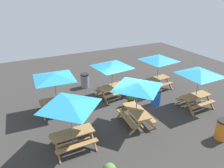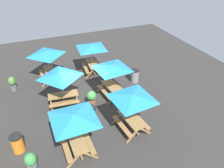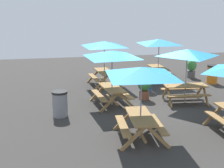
{
  "view_description": "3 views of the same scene",
  "coord_description": "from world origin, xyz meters",
  "px_view_note": "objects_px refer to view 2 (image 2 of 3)",
  "views": [
    {
      "loc": [
        5.54,
        9.14,
        6.35
      ],
      "look_at": [
        -0.03,
        -1.81,
        0.9
      ],
      "focal_mm": 35.0,
      "sensor_mm": 36.0,
      "label": 1
    },
    {
      "loc": [
        -11.0,
        2.7,
        8.52
      ],
      "look_at": [
        -0.03,
        -1.81,
        0.9
      ],
      "focal_mm": 35.0,
      "sensor_mm": 36.0,
      "label": 2
    },
    {
      "loc": [
        12.22,
        -4.24,
        4.12
      ],
      "look_at": [
        -0.03,
        -1.81,
        0.9
      ],
      "focal_mm": 50.0,
      "sensor_mm": 36.0,
      "label": 3
    }
  ],
  "objects_px": {
    "potted_plant_0": "(31,162)",
    "potted_plant_2": "(92,98)",
    "picnic_table_3": "(60,77)",
    "picnic_table_5": "(47,55)",
    "picnic_table_0": "(91,49)",
    "potted_plant_1": "(12,83)",
    "picnic_table_4": "(132,99)",
    "trash_bin_blue": "(91,114)",
    "trash_bin_gray": "(135,76)",
    "picnic_table_1": "(74,120)",
    "picnic_table_2": "(112,69)",
    "trash_bin_orange": "(17,143)"
  },
  "relations": [
    {
      "from": "trash_bin_orange",
      "to": "potted_plant_0",
      "type": "relative_size",
      "value": 0.93
    },
    {
      "from": "picnic_table_0",
      "to": "picnic_table_1",
      "type": "xyz_separation_m",
      "value": [
        -7.15,
        3.09,
        0.0
      ]
    },
    {
      "from": "trash_bin_blue",
      "to": "potted_plant_0",
      "type": "xyz_separation_m",
      "value": [
        -2.11,
        3.39,
        0.08
      ]
    },
    {
      "from": "picnic_table_0",
      "to": "potted_plant_0",
      "type": "xyz_separation_m",
      "value": [
        -7.47,
        5.22,
        -1.42
      ]
    },
    {
      "from": "potted_plant_0",
      "to": "potted_plant_2",
      "type": "distance_m",
      "value": 5.23
    },
    {
      "from": "picnic_table_1",
      "to": "potted_plant_1",
      "type": "relative_size",
      "value": 2.75
    },
    {
      "from": "picnic_table_2",
      "to": "potted_plant_0",
      "type": "bearing_deg",
      "value": 119.57
    },
    {
      "from": "picnic_table_5",
      "to": "trash_bin_orange",
      "type": "relative_size",
      "value": 2.38
    },
    {
      "from": "trash_bin_gray",
      "to": "picnic_table_0",
      "type": "bearing_deg",
      "value": 43.54
    },
    {
      "from": "picnic_table_0",
      "to": "potted_plant_1",
      "type": "relative_size",
      "value": 2.75
    },
    {
      "from": "picnic_table_3",
      "to": "picnic_table_5",
      "type": "xyz_separation_m",
      "value": [
        3.38,
        0.3,
        0.0
      ]
    },
    {
      "from": "picnic_table_1",
      "to": "potted_plant_0",
      "type": "height_order",
      "value": "picnic_table_1"
    },
    {
      "from": "potted_plant_1",
      "to": "trash_bin_blue",
      "type": "bearing_deg",
      "value": -141.49
    },
    {
      "from": "trash_bin_gray",
      "to": "potted_plant_2",
      "type": "xyz_separation_m",
      "value": [
        -1.45,
        3.73,
        0.07
      ]
    },
    {
      "from": "picnic_table_2",
      "to": "trash_bin_blue",
      "type": "height_order",
      "value": "picnic_table_2"
    },
    {
      "from": "picnic_table_1",
      "to": "potted_plant_0",
      "type": "xyz_separation_m",
      "value": [
        -0.32,
        2.13,
        -1.42
      ]
    },
    {
      "from": "trash_bin_orange",
      "to": "potted_plant_0",
      "type": "height_order",
      "value": "potted_plant_0"
    },
    {
      "from": "trash_bin_orange",
      "to": "trash_bin_gray",
      "type": "bearing_deg",
      "value": -66.52
    },
    {
      "from": "picnic_table_4",
      "to": "potted_plant_2",
      "type": "bearing_deg",
      "value": 19.04
    },
    {
      "from": "picnic_table_5",
      "to": "potted_plant_2",
      "type": "bearing_deg",
      "value": -155.41
    },
    {
      "from": "potted_plant_2",
      "to": "trash_bin_gray",
      "type": "bearing_deg",
      "value": -68.79
    },
    {
      "from": "trash_bin_gray",
      "to": "trash_bin_blue",
      "type": "bearing_deg",
      "value": 123.91
    },
    {
      "from": "picnic_table_4",
      "to": "trash_bin_blue",
      "type": "bearing_deg",
      "value": 45.79
    },
    {
      "from": "picnic_table_5",
      "to": "potted_plant_0",
      "type": "relative_size",
      "value": 2.22
    },
    {
      "from": "picnic_table_0",
      "to": "trash_bin_orange",
      "type": "xyz_separation_m",
      "value": [
        -6.05,
        5.74,
        -1.49
      ]
    },
    {
      "from": "trash_bin_gray",
      "to": "potted_plant_1",
      "type": "bearing_deg",
      "value": 75.11
    },
    {
      "from": "potted_plant_0",
      "to": "picnic_table_5",
      "type": "bearing_deg",
      "value": -14.62
    },
    {
      "from": "picnic_table_0",
      "to": "potted_plant_0",
      "type": "bearing_deg",
      "value": 149.3
    },
    {
      "from": "potted_plant_0",
      "to": "trash_bin_orange",
      "type": "bearing_deg",
      "value": 20.08
    },
    {
      "from": "picnic_table_3",
      "to": "potted_plant_1",
      "type": "relative_size",
      "value": 2.27
    },
    {
      "from": "trash_bin_orange",
      "to": "potted_plant_0",
      "type": "distance_m",
      "value": 1.51
    },
    {
      "from": "trash_bin_gray",
      "to": "trash_bin_orange",
      "type": "xyz_separation_m",
      "value": [
        -3.53,
        8.13,
        0.0
      ]
    },
    {
      "from": "picnic_table_4",
      "to": "picnic_table_5",
      "type": "distance_m",
      "value": 7.61
    },
    {
      "from": "trash_bin_orange",
      "to": "potted_plant_0",
      "type": "bearing_deg",
      "value": -159.92
    },
    {
      "from": "picnic_table_4",
      "to": "trash_bin_gray",
      "type": "xyz_separation_m",
      "value": [
        4.26,
        -2.43,
        -1.49
      ]
    },
    {
      "from": "picnic_table_0",
      "to": "picnic_table_3",
      "type": "height_order",
      "value": "same"
    },
    {
      "from": "picnic_table_3",
      "to": "trash_bin_orange",
      "type": "height_order",
      "value": "picnic_table_3"
    },
    {
      "from": "potted_plant_0",
      "to": "potted_plant_2",
      "type": "relative_size",
      "value": 1.06
    },
    {
      "from": "trash_bin_blue",
      "to": "trash_bin_orange",
      "type": "distance_m",
      "value": 3.97
    },
    {
      "from": "picnic_table_4",
      "to": "trash_bin_blue",
      "type": "height_order",
      "value": "picnic_table_4"
    },
    {
      "from": "picnic_table_1",
      "to": "potted_plant_2",
      "type": "xyz_separation_m",
      "value": [
        3.19,
        -1.75,
        -1.42
      ]
    },
    {
      "from": "picnic_table_1",
      "to": "potted_plant_2",
      "type": "distance_m",
      "value": 3.9
    },
    {
      "from": "potted_plant_1",
      "to": "potted_plant_2",
      "type": "height_order",
      "value": "potted_plant_1"
    },
    {
      "from": "picnic_table_3",
      "to": "potted_plant_2",
      "type": "bearing_deg",
      "value": 161.43
    },
    {
      "from": "picnic_table_0",
      "to": "trash_bin_blue",
      "type": "bearing_deg",
      "value": 165.39
    },
    {
      "from": "trash_bin_gray",
      "to": "picnic_table_2",
      "type": "bearing_deg",
      "value": 114.23
    },
    {
      "from": "picnic_table_5",
      "to": "potted_plant_1",
      "type": "bearing_deg",
      "value": 99.73
    },
    {
      "from": "picnic_table_4",
      "to": "trash_bin_blue",
      "type": "xyz_separation_m",
      "value": [
        1.42,
        1.79,
        -1.49
      ]
    },
    {
      "from": "picnic_table_0",
      "to": "picnic_table_3",
      "type": "relative_size",
      "value": 1.21
    },
    {
      "from": "picnic_table_3",
      "to": "potted_plant_2",
      "type": "height_order",
      "value": "picnic_table_3"
    }
  ]
}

